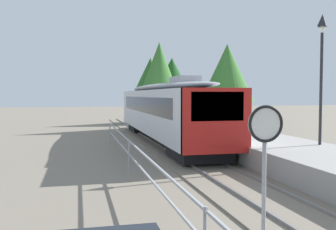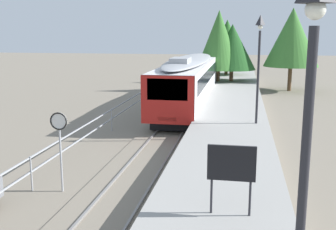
# 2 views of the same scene
# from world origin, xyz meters

# --- Properties ---
(ground_plane) EXTENTS (160.00, 160.00, 0.00)m
(ground_plane) POSITION_xyz_m (-3.00, 22.00, 0.00)
(ground_plane) COLOR slate
(track_rails) EXTENTS (3.20, 60.00, 0.14)m
(track_rails) POSITION_xyz_m (0.00, 22.00, 0.03)
(track_rails) COLOR slate
(track_rails) RESTS_ON ground
(commuter_train) EXTENTS (2.82, 18.56, 3.74)m
(commuter_train) POSITION_xyz_m (0.00, 29.34, 2.14)
(commuter_train) COLOR silver
(commuter_train) RESTS_ON track_rails
(station_platform) EXTENTS (3.90, 60.00, 0.90)m
(station_platform) POSITION_xyz_m (3.25, 22.00, 0.45)
(station_platform) COLOR #999691
(station_platform) RESTS_ON ground
(platform_lamp_mid_platform) EXTENTS (0.34, 0.34, 5.35)m
(platform_lamp_mid_platform) POSITION_xyz_m (4.55, 20.29, 4.62)
(platform_lamp_mid_platform) COLOR #232328
(platform_lamp_mid_platform) RESTS_ON station_platform
(speed_limit_sign) EXTENTS (0.61, 0.10, 2.81)m
(speed_limit_sign) POSITION_xyz_m (-2.24, 12.12, 2.12)
(speed_limit_sign) COLOR #9EA0A5
(speed_limit_sign) RESTS_ON ground
(carpark_fence) EXTENTS (0.06, 36.06, 1.25)m
(carpark_fence) POSITION_xyz_m (-3.30, 12.00, 0.91)
(carpark_fence) COLOR #9EA0A5
(carpark_fence) RESTS_ON ground
(tree_behind_carpark) EXTENTS (4.08, 4.08, 7.42)m
(tree_behind_carpark) POSITION_xyz_m (1.56, 38.17, 4.71)
(tree_behind_carpark) COLOR brown
(tree_behind_carpark) RESTS_ON ground
(tree_behind_station_far) EXTENTS (5.02, 5.02, 7.62)m
(tree_behind_station_far) POSITION_xyz_m (8.19, 39.34, 4.95)
(tree_behind_station_far) COLOR brown
(tree_behind_station_far) RESTS_ON ground
(tree_distant_left) EXTENTS (4.60, 4.60, 6.74)m
(tree_distant_left) POSITION_xyz_m (2.06, 44.83, 4.36)
(tree_distant_left) COLOR brown
(tree_distant_left) RESTS_ON ground
(tree_distant_centre) EXTENTS (4.45, 4.45, 6.16)m
(tree_distant_centre) POSITION_xyz_m (2.78, 38.62, 4.07)
(tree_distant_centre) COLOR brown
(tree_distant_centre) RESTS_ON ground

